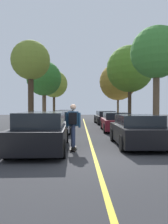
# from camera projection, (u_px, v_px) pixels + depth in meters

# --- Properties ---
(ground) EXTENTS (80.00, 80.00, 0.00)m
(ground) POSITION_uv_depth(u_px,v_px,m) (95.00, 157.00, 7.53)
(ground) COLOR #2D2D30
(center_line) EXTENTS (0.12, 39.20, 0.01)m
(center_line) POSITION_uv_depth(u_px,v_px,m) (89.00, 139.00, 11.52)
(center_line) COLOR gold
(center_line) RESTS_ON ground
(parked_car_left_nearest) EXTENTS (2.08, 4.64, 1.48)m
(parked_car_left_nearest) POSITION_uv_depth(u_px,v_px,m) (42.00, 131.00, 8.85)
(parked_car_left_nearest) COLOR black
(parked_car_left_nearest) RESTS_ON ground
(parked_car_left_near) EXTENTS (1.89, 4.49, 1.37)m
(parked_car_left_near) POSITION_uv_depth(u_px,v_px,m) (57.00, 122.00, 14.95)
(parked_car_left_near) COLOR #B7B7BC
(parked_car_left_near) RESTS_ON ground
(parked_car_left_far) EXTENTS (1.99, 4.40, 1.35)m
(parked_car_left_far) POSITION_uv_depth(u_px,v_px,m) (64.00, 118.00, 20.80)
(parked_car_left_far) COLOR maroon
(parked_car_left_far) RESTS_ON ground
(parked_car_left_farthest) EXTENTS (1.98, 4.27, 1.32)m
(parked_car_left_farthest) POSITION_uv_depth(u_px,v_px,m) (67.00, 115.00, 26.48)
(parked_car_left_farthest) COLOR #38383D
(parked_car_left_farthest) RESTS_ON ground
(parked_car_right_nearest) EXTENTS (1.99, 4.01, 1.34)m
(parked_car_right_nearest) POSITION_uv_depth(u_px,v_px,m) (138.00, 131.00, 9.66)
(parked_car_right_nearest) COLOR black
(parked_car_right_nearest) RESTS_ON ground
(parked_car_right_near) EXTENTS (1.99, 4.17, 1.29)m
(parked_car_right_near) POSITION_uv_depth(u_px,v_px,m) (116.00, 122.00, 15.55)
(parked_car_right_near) COLOR maroon
(parked_car_right_near) RESTS_ON ground
(parked_car_right_far) EXTENTS (1.95, 4.48, 1.27)m
(parked_car_right_far) POSITION_uv_depth(u_px,v_px,m) (105.00, 117.00, 21.99)
(parked_car_right_far) COLOR black
(parked_car_right_far) RESTS_ON ground
(street_tree_left_nearest) EXTENTS (2.84, 2.84, 6.38)m
(street_tree_left_nearest) POSITION_uv_depth(u_px,v_px,m) (31.00, 61.00, 16.33)
(street_tree_left_nearest) COLOR #3D2D1E
(street_tree_left_nearest) RESTS_ON sidewalk_left
(street_tree_left_near) EXTENTS (3.48, 3.48, 6.15)m
(street_tree_left_near) POSITION_uv_depth(u_px,v_px,m) (44.00, 79.00, 22.50)
(street_tree_left_near) COLOR brown
(street_tree_left_near) RESTS_ON sidewalk_left
(street_tree_left_far) EXTENTS (3.77, 3.77, 6.62)m
(street_tree_left_far) POSITION_uv_depth(u_px,v_px,m) (54.00, 84.00, 31.14)
(street_tree_left_far) COLOR #3D2D1E
(street_tree_left_far) RESTS_ON sidewalk_left
(street_tree_right_nearest) EXTENTS (3.09, 3.09, 6.35)m
(street_tree_right_nearest) POSITION_uv_depth(u_px,v_px,m) (156.00, 53.00, 13.34)
(street_tree_right_nearest) COLOR brown
(street_tree_right_nearest) RESTS_ON sidewalk_right
(street_tree_right_near) EXTENTS (4.25, 4.25, 7.14)m
(street_tree_right_near) POSITION_uv_depth(u_px,v_px,m) (130.00, 69.00, 20.44)
(street_tree_right_near) COLOR #3D2D1E
(street_tree_right_near) RESTS_ON sidewalk_right
(street_tree_right_far) EXTENTS (4.43, 4.43, 6.76)m
(street_tree_right_far) POSITION_uv_depth(u_px,v_px,m) (118.00, 82.00, 26.72)
(street_tree_right_far) COLOR brown
(street_tree_right_far) RESTS_ON sidewalk_right
(skateboard) EXTENTS (0.26, 0.85, 0.10)m
(skateboard) POSITION_uv_depth(u_px,v_px,m) (73.00, 148.00, 8.68)
(skateboard) COLOR black
(skateboard) RESTS_ON ground
(skateboarder) EXTENTS (0.58, 0.70, 1.69)m
(skateboarder) POSITION_uv_depth(u_px,v_px,m) (73.00, 123.00, 8.62)
(skateboarder) COLOR black
(skateboarder) RESTS_ON skateboard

